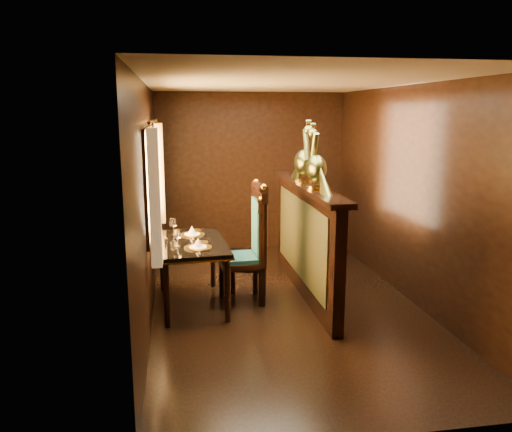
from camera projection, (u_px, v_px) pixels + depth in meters
The scene contains 8 objects.
ground at pixel (284, 303), 5.82m from camera, with size 5.00×5.00×0.00m, color black.
room_shell at pixel (278, 168), 5.50m from camera, with size 3.04×5.04×2.52m.
partition at pixel (305, 237), 6.02m from camera, with size 0.26×2.70×1.36m.
dining_table at pixel (191, 248), 5.65m from camera, with size 0.85×1.32×0.95m.
chair_left at pixel (257, 245), 5.79m from camera, with size 0.57×0.59×1.30m.
chair_right at pixel (252, 240), 5.77m from camera, with size 0.53×0.57×1.42m.
peacock_left at pixel (317, 156), 5.42m from camera, with size 0.22×0.60×0.71m, color #194D37, non-canonical shape.
peacock_right at pixel (304, 151), 5.95m from camera, with size 0.24×0.63×0.75m, color #194D37, non-canonical shape.
Camera 1 is at (-1.20, -5.37, 2.19)m, focal length 35.00 mm.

